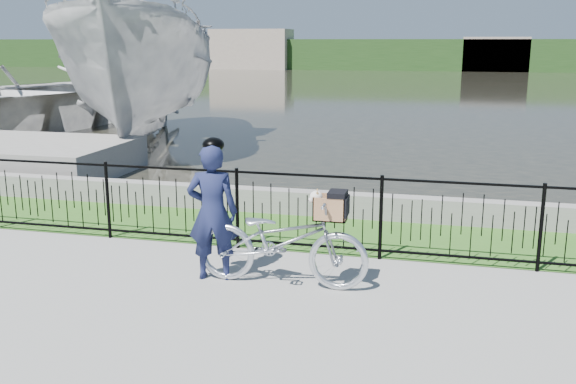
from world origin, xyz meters
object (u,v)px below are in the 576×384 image
(boat_far, at_px, (36,96))
(bicycle_rig, at_px, (282,240))
(cyclist, at_px, (212,210))
(boat_near, at_px, (146,70))

(boat_far, bearing_deg, bicycle_rig, -45.95)
(bicycle_rig, xyz_separation_m, cyclist, (-0.87, 0.01, 0.31))
(bicycle_rig, height_order, cyclist, cyclist)
(bicycle_rig, relative_size, boat_far, 0.19)
(boat_near, bearing_deg, bicycle_rig, -56.45)
(bicycle_rig, relative_size, cyclist, 1.20)
(bicycle_rig, distance_m, boat_near, 11.60)
(bicycle_rig, distance_m, cyclist, 0.93)
(boat_near, relative_size, boat_far, 1.00)
(boat_near, xyz_separation_m, boat_far, (-5.26, 2.43, -1.03))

